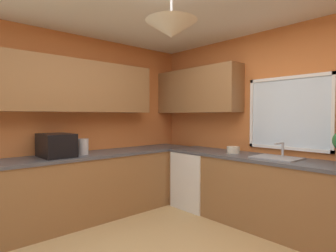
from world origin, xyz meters
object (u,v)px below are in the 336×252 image
Objects in this scene: dishwasher at (198,179)px; microwave at (56,145)px; kettle at (83,147)px; bowl at (233,150)px; sink_assembly at (277,157)px.

dishwasher is 1.75× the size of microwave.
bowl is at bearing 51.54° from kettle.
bowl is at bearing 56.49° from microwave.
microwave is 2.72m from sink_assembly.
kettle is at bearing -112.38° from dishwasher.
dishwasher is 1.60× the size of sink_assembly.
bowl is (-0.62, -0.01, 0.03)m from sink_assembly.
sink_assembly is at bearing 45.62° from microwave.
sink_assembly is at bearing 40.30° from kettle.
microwave is 0.35m from kettle.
kettle is 1.18× the size of bowl.
kettle is at bearing -128.46° from bowl.
microwave is at bearing -123.51° from bowl.
bowl is (1.28, 1.93, -0.10)m from microwave.
bowl is (0.62, 0.03, 0.51)m from dishwasher.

